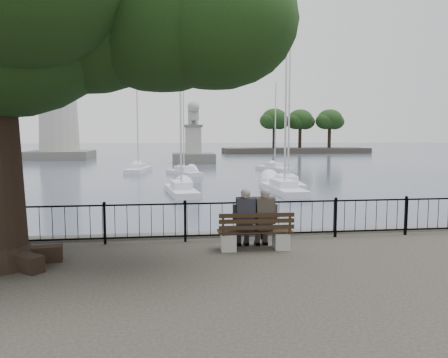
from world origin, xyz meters
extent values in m
cube|color=#4F4E4C|center=(0.00, 3.00, -0.50)|extent=(200.00, 0.40, 1.20)
plane|color=#37404F|center=(0.00, 103.00, -1.00)|extent=(260.00, 260.00, 0.00)
cube|color=black|center=(0.00, 2.50, 0.98)|extent=(22.00, 0.04, 0.04)
cube|color=black|center=(0.00, 2.50, 0.15)|extent=(22.00, 0.04, 0.04)
cube|color=gray|center=(-0.02, 1.55, 0.20)|extent=(0.36, 0.45, 0.40)
cube|color=gray|center=(1.25, 1.51, 0.20)|extent=(0.36, 0.45, 0.40)
cube|color=black|center=(0.61, 1.53, 0.44)|extent=(1.78, 0.54, 0.04)
cube|color=black|center=(0.61, 1.26, 0.74)|extent=(1.77, 0.09, 0.39)
cube|color=black|center=(0.38, 1.54, 0.56)|extent=(0.36, 0.30, 0.24)
cube|color=black|center=(0.38, 1.44, 0.93)|extent=(0.44, 0.25, 0.59)
sphere|color=tan|center=(0.38, 1.48, 1.34)|extent=(0.23, 0.23, 0.23)
ellipsoid|color=gray|center=(0.38, 1.45, 1.38)|extent=(0.24, 0.24, 0.20)
cube|color=black|center=(0.39, 1.83, 0.22)|extent=(0.33, 0.44, 0.44)
cube|color=#2B2722|center=(0.84, 1.53, 0.56)|extent=(0.36, 0.30, 0.24)
cube|color=#2B2722|center=(0.84, 1.42, 0.93)|extent=(0.44, 0.25, 0.59)
sphere|color=tan|center=(0.84, 1.46, 1.34)|extent=(0.23, 0.23, 0.23)
ellipsoid|color=gray|center=(0.84, 1.44, 1.38)|extent=(0.24, 0.24, 0.20)
cube|color=#2B2722|center=(0.85, 1.82, 0.22)|extent=(0.33, 0.44, 0.44)
cone|color=black|center=(-4.81, 0.94, 0.22)|extent=(1.46, 1.46, 0.43)
cone|color=black|center=(-4.81, 0.94, 2.58)|extent=(0.95, 0.95, 5.16)
ellipsoid|color=black|center=(-3.18, 1.28, 5.34)|extent=(4.48, 4.48, 3.49)
ellipsoid|color=black|center=(-1.54, 1.02, 5.16)|extent=(3.96, 3.96, 3.09)
ellipsoid|color=black|center=(-0.42, 0.68, 4.99)|extent=(3.44, 3.44, 2.69)
ellipsoid|color=black|center=(-2.49, 2.14, 5.68)|extent=(3.79, 3.79, 2.95)
cube|color=#4F4E4C|center=(-18.00, 62.00, -0.40)|extent=(9.52, 9.52, 1.40)
cone|color=gray|center=(-18.00, 62.00, 11.42)|extent=(6.09, 6.09, 22.84)
cube|color=#4F4E4C|center=(2.00, 50.00, -0.40)|extent=(5.54, 5.54, 1.40)
cube|color=gray|center=(2.00, 50.00, 1.95)|extent=(2.03, 2.40, 3.70)
cube|color=#4F4E4C|center=(2.00, 50.00, 3.95)|extent=(2.40, 2.76, 0.30)
cube|color=gray|center=(2.00, 50.28, 4.74)|extent=(1.20, 2.03, 1.29)
cube|color=gray|center=(2.00, 49.35, 5.39)|extent=(1.39, 0.92, 1.48)
sphere|color=gray|center=(2.00, 48.98, 6.41)|extent=(1.57, 1.57, 1.57)
cube|color=silver|center=(-0.60, 18.97, -0.90)|extent=(2.14, 5.54, 0.60)
cube|color=silver|center=(-0.60, 18.97, -0.40)|extent=(1.36, 2.31, 0.45)
cylinder|color=silver|center=(-0.60, 18.67, 5.43)|extent=(0.12, 0.12, 12.06)
cube|color=silver|center=(5.98, 18.81, -0.90)|extent=(1.87, 5.85, 0.64)
cube|color=silver|center=(5.98, 18.81, -0.40)|extent=(1.28, 2.41, 0.48)
cylinder|color=silver|center=(5.98, 18.49, 4.56)|extent=(0.13, 0.13, 10.32)
cube|color=silver|center=(7.13, 22.07, -0.90)|extent=(2.25, 6.10, 0.66)
cube|color=silver|center=(7.13, 22.07, -0.40)|extent=(1.45, 2.54, 0.50)
cylinder|color=silver|center=(7.13, 21.74, 4.37)|extent=(0.13, 0.13, 9.93)
cube|color=silver|center=(0.09, 32.58, -0.90)|extent=(3.37, 5.13, 0.56)
cube|color=silver|center=(0.09, 32.58, -0.40)|extent=(1.78, 2.28, 0.42)
cylinder|color=silver|center=(0.09, 32.30, 4.10)|extent=(0.11, 0.11, 9.40)
cube|color=silver|center=(9.76, 36.48, -0.90)|extent=(3.11, 5.53, 0.59)
cube|color=silver|center=(9.76, 36.48, -0.40)|extent=(1.72, 2.41, 0.44)
cylinder|color=silver|center=(9.76, 36.19, 3.79)|extent=(0.12, 0.12, 8.78)
cube|color=silver|center=(-4.38, 36.58, -0.90)|extent=(2.57, 6.08, 0.65)
cube|color=silver|center=(-4.38, 36.58, -0.40)|extent=(1.57, 2.56, 0.49)
cylinder|color=silver|center=(-4.38, 36.25, 5.52)|extent=(0.13, 0.13, 12.23)
cube|color=#29261F|center=(25.00, 80.00, -0.50)|extent=(30.00, 8.00, 1.20)
cylinder|color=black|center=(20.00, 78.00, 2.00)|extent=(0.70, 0.70, 4.00)
ellipsoid|color=black|center=(20.00, 78.00, 6.00)|extent=(5.20, 5.20, 4.16)
cylinder|color=black|center=(26.00, 80.00, 2.00)|extent=(0.70, 0.70, 4.00)
ellipsoid|color=black|center=(26.00, 80.00, 6.00)|extent=(5.20, 5.20, 4.16)
cylinder|color=black|center=(32.00, 79.00, 2.00)|extent=(0.70, 0.70, 4.00)
ellipsoid|color=black|center=(32.00, 79.00, 6.00)|extent=(5.20, 5.20, 4.16)
camera|label=1|loc=(-1.42, -8.49, 2.71)|focal=35.00mm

